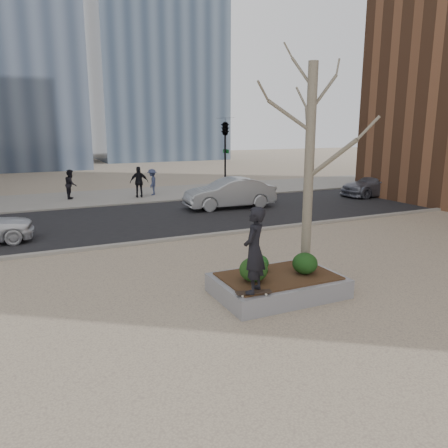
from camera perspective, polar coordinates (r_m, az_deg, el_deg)
name	(u,v)px	position (r m, az deg, el deg)	size (l,w,h in m)	color
ground	(241,301)	(10.38, 2.23, -10.02)	(120.00, 120.00, 0.00)	tan
street	(136,220)	(19.44, -11.45, 0.52)	(60.00, 8.00, 0.02)	black
far_sidewalk	(106,197)	(26.19, -15.16, 3.42)	(60.00, 6.00, 0.02)	gray
planter	(278,286)	(10.77, 7.02, -7.98)	(3.00, 2.00, 0.45)	gray
planter_mulch	(278,276)	(10.69, 7.06, -6.75)	(2.70, 1.70, 0.04)	#382314
sycamore_tree	(310,135)	(10.90, 11.22, 11.30)	(2.80, 2.80, 6.60)	gray
shrub_left	(254,270)	(10.14, 3.89, -5.96)	(0.66, 0.66, 0.56)	#193511
shrub_middle	(259,263)	(10.86, 4.58, -5.11)	(0.49, 0.49, 0.42)	#143F15
shrub_right	(305,263)	(10.81, 10.53, -5.07)	(0.61, 0.61, 0.52)	#143611
skateboard	(254,293)	(9.53, 3.88, -9.02)	(0.78, 0.20, 0.07)	black
skateboarder	(254,250)	(9.22, 3.97, -3.43)	(0.68, 0.44, 1.86)	black
car_silver	(230,193)	(21.76, 0.73, 4.07)	(1.57, 4.51, 1.49)	#969A9E
car_third	(377,185)	(27.18, 19.34, 4.87)	(1.82, 4.48, 1.30)	slate
pedestrian_a	(71,184)	(25.98, -19.37, 4.93)	(0.80, 0.62, 1.64)	black
pedestrian_b	(152,182)	(26.23, -9.35, 5.44)	(1.00, 0.57, 1.55)	#3A4469
pedestrian_c	(139,182)	(25.47, -11.02, 5.40)	(1.03, 0.43, 1.76)	black
traffic_light_far	(225,157)	(25.62, 0.15, 8.70)	(0.60, 2.48, 4.50)	black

